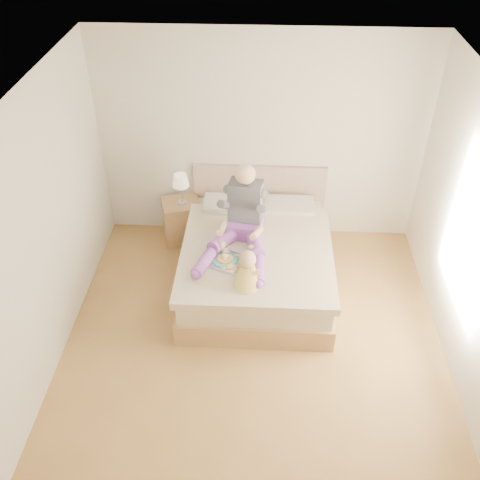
{
  "coord_description": "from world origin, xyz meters",
  "views": [
    {
      "loc": [
        0.05,
        -3.81,
        4.36
      ],
      "look_at": [
        -0.19,
        0.82,
        0.78
      ],
      "focal_mm": 40.0,
      "sensor_mm": 36.0,
      "label": 1
    }
  ],
  "objects_px": {
    "adult": "(242,222)",
    "baby": "(247,272)",
    "tray": "(233,261)",
    "nightstand": "(182,220)",
    "bed": "(257,258)"
  },
  "relations": [
    {
      "from": "nightstand",
      "to": "adult",
      "type": "relative_size",
      "value": 0.49
    },
    {
      "from": "nightstand",
      "to": "tray",
      "type": "relative_size",
      "value": 1.06
    },
    {
      "from": "bed",
      "to": "adult",
      "type": "xyz_separation_m",
      "value": [
        -0.18,
        -0.06,
        0.57
      ]
    },
    {
      "from": "adult",
      "to": "nightstand",
      "type": "bearing_deg",
      "value": 144.78
    },
    {
      "from": "bed",
      "to": "baby",
      "type": "xyz_separation_m",
      "value": [
        -0.08,
        -0.8,
        0.47
      ]
    },
    {
      "from": "bed",
      "to": "tray",
      "type": "relative_size",
      "value": 4.02
    },
    {
      "from": "adult",
      "to": "baby",
      "type": "xyz_separation_m",
      "value": [
        0.09,
        -0.75,
        -0.09
      ]
    },
    {
      "from": "adult",
      "to": "baby",
      "type": "bearing_deg",
      "value": -73.47
    },
    {
      "from": "bed",
      "to": "baby",
      "type": "bearing_deg",
      "value": -95.99
    },
    {
      "from": "tray",
      "to": "nightstand",
      "type": "bearing_deg",
      "value": 142.2
    },
    {
      "from": "adult",
      "to": "bed",
      "type": "bearing_deg",
      "value": 27.03
    },
    {
      "from": "bed",
      "to": "nightstand",
      "type": "xyz_separation_m",
      "value": [
        -1.0,
        0.76,
        -0.03
      ]
    },
    {
      "from": "tray",
      "to": "baby",
      "type": "relative_size",
      "value": 1.21
    },
    {
      "from": "nightstand",
      "to": "tray",
      "type": "distance_m",
      "value": 1.47
    },
    {
      "from": "nightstand",
      "to": "tray",
      "type": "xyz_separation_m",
      "value": [
        0.74,
        -1.22,
        0.35
      ]
    }
  ]
}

